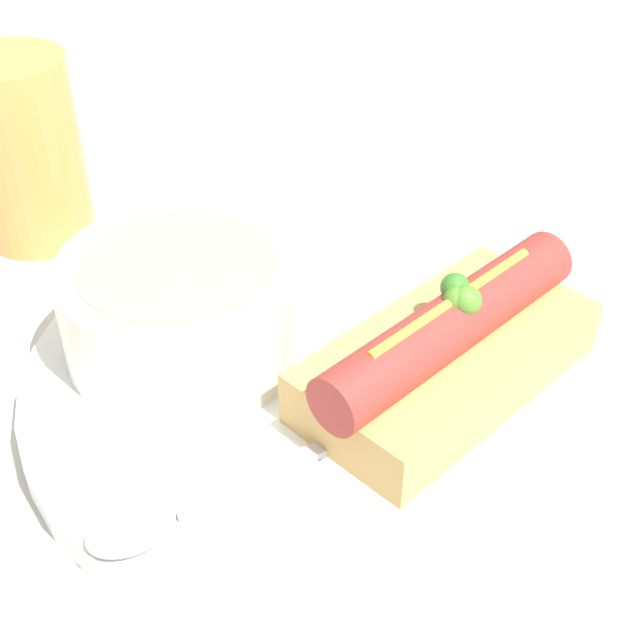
# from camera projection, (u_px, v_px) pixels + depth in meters

# --- Properties ---
(ground_plane) EXTENTS (4.00, 4.00, 0.00)m
(ground_plane) POSITION_uv_depth(u_px,v_px,m) (320.00, 392.00, 0.46)
(ground_plane) COLOR #BCB7AD
(dinner_plate) EXTENTS (0.30, 0.30, 0.02)m
(dinner_plate) POSITION_uv_depth(u_px,v_px,m) (320.00, 379.00, 0.45)
(dinner_plate) COLOR white
(dinner_plate) RESTS_ON ground_plane
(hot_dog) EXTENTS (0.17, 0.12, 0.06)m
(hot_dog) POSITION_uv_depth(u_px,v_px,m) (448.00, 350.00, 0.42)
(hot_dog) COLOR tan
(hot_dog) RESTS_ON dinner_plate
(soup_bowl) EXTENTS (0.12, 0.12, 0.05)m
(soup_bowl) POSITION_uv_depth(u_px,v_px,m) (183.00, 302.00, 0.44)
(soup_bowl) COLOR silver
(soup_bowl) RESTS_ON dinner_plate
(spoon) EXTENTS (0.15, 0.10, 0.01)m
(spoon) POSITION_uv_depth(u_px,v_px,m) (187.00, 505.00, 0.37)
(spoon) COLOR #B7B7BC
(spoon) RESTS_ON dinner_plate
(drinking_glass) EXTENTS (0.07, 0.07, 0.12)m
(drinking_glass) POSITION_uv_depth(u_px,v_px,m) (25.00, 151.00, 0.55)
(drinking_glass) COLOR #D8994C
(drinking_glass) RESTS_ON ground_plane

